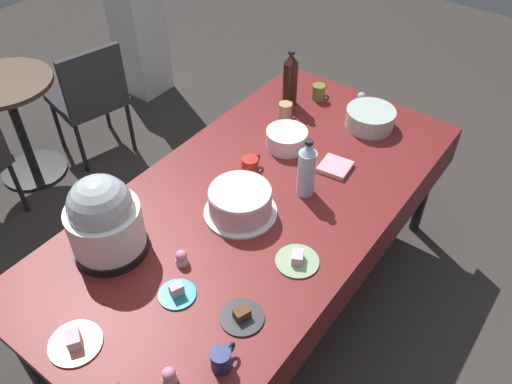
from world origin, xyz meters
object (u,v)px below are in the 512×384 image
at_px(dessert_plate_coral, 75,342).
at_px(soda_bottle_water, 307,169).
at_px(water_cooler, 137,23).
at_px(soda_bottle_cola, 290,80).
at_px(frosted_layer_cake, 240,202).
at_px(cupcake_mint, 169,376).
at_px(coffee_mug_olive, 319,92).
at_px(dessert_plate_charcoal, 242,316).
at_px(maroon_chair_right, 90,94).
at_px(slow_cooker, 104,220).
at_px(cupcake_rose, 181,258).
at_px(glass_salad_bowl, 370,118).
at_px(coffee_mug_navy, 222,359).
at_px(coffee_mug_tan, 286,110).
at_px(ceramic_snack_bowl, 287,139).
at_px(dessert_plate_teal, 177,293).
at_px(coffee_mug_red, 250,165).
at_px(dessert_plate_sage, 297,260).
at_px(potluck_table, 256,210).
at_px(cupcake_lemon, 362,98).
at_px(round_cafe_table, 13,112).

height_order(dessert_plate_coral, soda_bottle_water, soda_bottle_water).
bearing_deg(water_cooler, soda_bottle_cola, -104.75).
distance_m(frosted_layer_cake, cupcake_mint, 0.81).
xyz_separation_m(frosted_layer_cake, coffee_mug_olive, (1.00, 0.21, -0.02)).
xyz_separation_m(dessert_plate_coral, dessert_plate_charcoal, (0.43, -0.40, -0.00)).
relative_size(dessert_plate_coral, maroon_chair_right, 0.22).
bearing_deg(slow_cooker, cupcake_rose, -67.95).
distance_m(cupcake_mint, soda_bottle_cola, 1.73).
bearing_deg(glass_salad_bowl, coffee_mug_navy, -170.76).
bearing_deg(dessert_plate_charcoal, soda_bottle_water, 14.42).
bearing_deg(maroon_chair_right, coffee_mug_tan, -80.41).
bearing_deg(ceramic_snack_bowl, coffee_mug_tan, 35.43).
bearing_deg(dessert_plate_coral, dessert_plate_teal, -21.39).
height_order(coffee_mug_red, coffee_mug_olive, coffee_mug_olive).
xyz_separation_m(dessert_plate_sage, dessert_plate_coral, (-0.77, 0.42, 0.00)).
distance_m(potluck_table, slow_cooker, 0.70).
distance_m(soda_bottle_cola, coffee_mug_red, 0.64).
bearing_deg(soda_bottle_cola, dessert_plate_coral, -171.62).
bearing_deg(coffee_mug_olive, soda_bottle_water, -152.90).
bearing_deg(ceramic_snack_bowl, frosted_layer_cake, -168.24).
bearing_deg(cupcake_lemon, ceramic_snack_bowl, 168.53).
xyz_separation_m(dessert_plate_sage, coffee_mug_olive, (1.08, 0.56, 0.03)).
height_order(cupcake_lemon, coffee_mug_tan, coffee_mug_tan).
relative_size(frosted_layer_cake, dessert_plate_teal, 2.25).
height_order(ceramic_snack_bowl, dessert_plate_sage, ceramic_snack_bowl).
bearing_deg(soda_bottle_water, dessert_plate_sage, -151.61).
relative_size(cupcake_rose, cupcake_lemon, 1.00).
bearing_deg(coffee_mug_tan, coffee_mug_red, -165.63).
distance_m(cupcake_mint, coffee_mug_tan, 1.58).
xyz_separation_m(potluck_table, slow_cooker, (-0.58, 0.30, 0.23)).
xyz_separation_m(potluck_table, cupcake_rose, (-0.47, 0.02, 0.09)).
bearing_deg(dessert_plate_charcoal, potluck_table, 31.89).
distance_m(ceramic_snack_bowl, maroon_chair_right, 1.58).
height_order(dessert_plate_coral, dessert_plate_charcoal, dessert_plate_coral).
bearing_deg(dessert_plate_charcoal, frosted_layer_cake, 38.39).
bearing_deg(frosted_layer_cake, soda_bottle_cola, 20.33).
height_order(frosted_layer_cake, ceramic_snack_bowl, frosted_layer_cake).
distance_m(glass_salad_bowl, round_cafe_table, 2.23).
xyz_separation_m(frosted_layer_cake, dessert_plate_coral, (-0.85, 0.07, -0.05)).
relative_size(coffee_mug_red, maroon_chair_right, 0.14).
bearing_deg(dessert_plate_teal, dessert_plate_sage, -34.14).
bearing_deg(soda_bottle_water, coffee_mug_navy, -164.82).
xyz_separation_m(ceramic_snack_bowl, dessert_plate_teal, (-1.01, -0.19, -0.03)).
height_order(slow_cooker, ceramic_snack_bowl, slow_cooker).
distance_m(dessert_plate_coral, coffee_mug_navy, 0.52).
distance_m(frosted_layer_cake, round_cafe_table, 1.91).
xyz_separation_m(slow_cooker, water_cooler, (1.79, 1.75, -0.33)).
height_order(soda_bottle_cola, coffee_mug_red, soda_bottle_cola).
height_order(dessert_plate_charcoal, cupcake_lemon, cupcake_lemon).
height_order(dessert_plate_sage, coffee_mug_navy, coffee_mug_navy).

